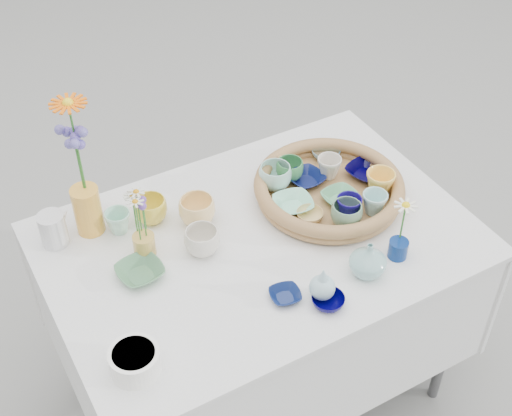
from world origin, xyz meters
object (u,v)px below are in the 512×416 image
display_table (259,387)px  bud_vase_seafoam (368,259)px  wicker_tray (329,189)px  tall_vase_yellow (88,210)px

display_table → bud_vase_seafoam: bud_vase_seafoam is taller
wicker_tray → bud_vase_seafoam: size_ratio=4.29×
wicker_tray → tall_vase_yellow: bearing=161.7°
bud_vase_seafoam → tall_vase_yellow: bearing=138.0°
display_table → tall_vase_yellow: 0.99m
tall_vase_yellow → bud_vase_seafoam: bearing=-42.0°
wicker_tray → display_table: bearing=-169.9°
bud_vase_seafoam → display_table: bearing=125.3°
wicker_tray → tall_vase_yellow: tall_vase_yellow is taller
display_table → wicker_tray: (0.28, 0.05, 0.80)m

